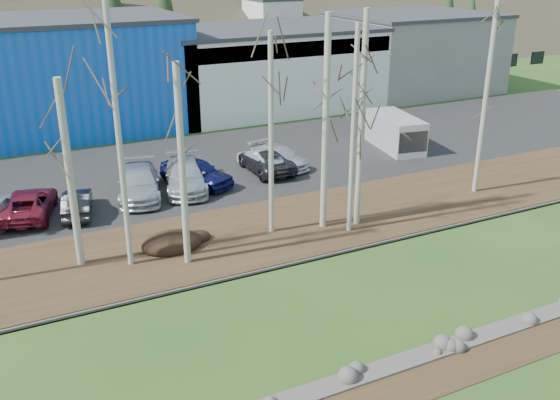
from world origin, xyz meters
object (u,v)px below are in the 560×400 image
car_2 (29,204)px  van_white (397,133)px  car_8 (139,183)px  car_3 (185,176)px  car_6 (266,161)px  car_1 (77,203)px  car_7 (279,157)px  car_4 (196,172)px  car_5 (261,160)px

car_2 → van_white: bearing=-160.8°
car_8 → car_3: bearing=14.4°
car_6 → van_white: 9.99m
car_1 → car_2: bearing=-9.7°
car_1 → car_2: 2.36m
car_3 → car_8: size_ratio=1.00×
car_2 → van_white: (23.68, 1.28, 0.46)m
car_7 → car_8: bearing=173.0°
car_1 → car_4: 7.04m
car_2 → car_8: car_8 is taller
car_5 → car_8: (-7.82, -1.04, 0.14)m
car_2 → car_5: bearing=-158.5°
car_8 → van_white: (17.97, 1.02, 0.34)m
van_white → car_3: bearing=-166.6°
car_1 → car_8: 3.69m
car_1 → car_6: (11.51, 1.83, 0.04)m
car_3 → car_2: bearing=-163.9°
car_3 → car_6: 5.42m
car_1 → car_8: (3.51, 1.13, 0.15)m
car_3 → van_white: size_ratio=0.99×
car_5 → van_white: 10.17m
car_2 → car_7: car_2 is taller
car_7 → car_2: bearing=171.1°
car_2 → car_4: size_ratio=1.05×
car_7 → car_8: (-9.13, -1.17, 0.14)m
car_6 → car_3: bearing=8.2°
car_4 → car_7: bearing=-18.2°
car_4 → car_5: (4.43, 0.76, -0.14)m
car_1 → van_white: bearing=-162.4°
car_2 → car_6: bearing=-159.9°
car_6 → car_1: bearing=9.7°
car_7 → van_white: bearing=-15.3°
car_2 → car_4: 9.11m
car_6 → car_8: bearing=5.7°
car_6 → van_white: bearing=-177.5°
car_1 → van_white: (21.48, 2.15, 0.49)m
car_5 → van_white: van_white is taller
car_3 → car_5: size_ratio=1.38×
car_8 → car_7: bearing=21.6°
car_3 → van_white: (15.34, 1.02, 0.34)m
car_5 → car_6: car_6 is taller
car_2 → car_3: car_3 is taller
car_2 → van_white: size_ratio=0.89×
car_3 → car_5: car_3 is taller
car_1 → car_5: bearing=-157.3°
car_3 → car_7: bearing=24.5°
car_4 → car_8: (-3.39, -0.27, 0.00)m
car_1 → car_6: 11.66m
car_5 → car_4: bearing=4.6°
car_1 → car_5: car_5 is taller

